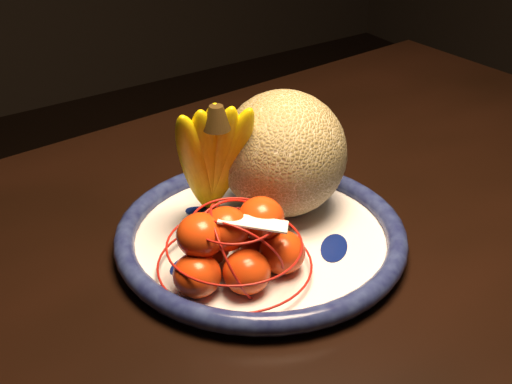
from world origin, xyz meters
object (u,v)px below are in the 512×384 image
cantaloupe (283,153)px  mandarin_bag (235,246)px  fruit_bowl (261,237)px  banana_bunch (212,155)px  dining_table (278,293)px

cantaloupe → mandarin_bag: bearing=-146.2°
fruit_bowl → banana_bunch: bearing=115.0°
dining_table → mandarin_bag: bearing=-162.5°
cantaloupe → mandarin_bag: 0.15m
banana_bunch → mandarin_bag: bearing=-89.7°
fruit_bowl → mandarin_bag: size_ratio=1.62×
dining_table → fruit_bowl: (-0.02, 0.01, 0.09)m
fruit_bowl → banana_bunch: 0.11m
dining_table → cantaloupe: size_ratio=9.39×
banana_bunch → cantaloupe: bearing=5.1°
dining_table → banana_bunch: size_ratio=8.03×
fruit_bowl → cantaloupe: size_ratio=2.23×
dining_table → fruit_bowl: size_ratio=4.21×
banana_bunch → mandarin_bag: banana_bunch is taller
dining_table → banana_bunch: banana_bunch is taller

